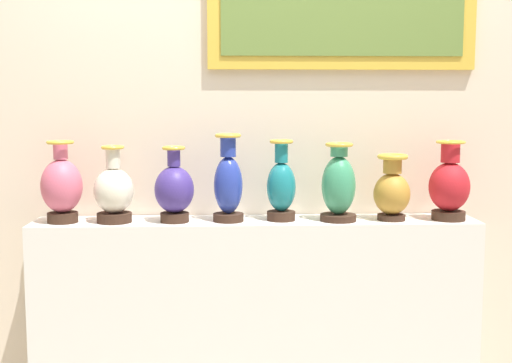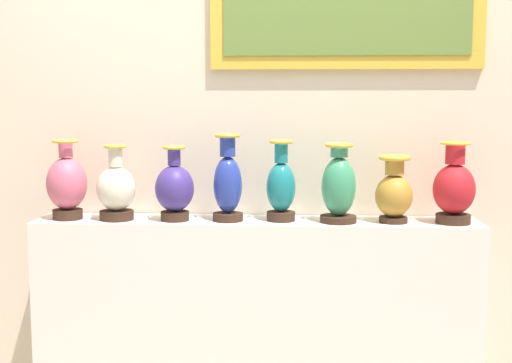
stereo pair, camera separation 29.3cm
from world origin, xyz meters
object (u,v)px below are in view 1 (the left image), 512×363
Objects in this scene: vase_jade at (339,186)px; vase_crimson at (449,186)px; vase_indigo at (174,190)px; vase_ochre at (392,191)px; vase_rose at (62,187)px; vase_teal at (281,187)px; vase_ivory at (114,192)px; vase_cobalt at (228,184)px.

vase_jade is 0.98× the size of vase_crimson.
vase_crimson reaches higher than vase_indigo.
vase_ochre is (0.95, 0.00, -0.01)m from vase_indigo.
vase_rose is 0.95m from vase_teal.
vase_ivory is 1.01× the size of vase_indigo.
vase_indigo is at bearing 179.93° from vase_crimson.
vase_indigo is 1.13× the size of vase_ochre.
vase_rose is 0.93× the size of vase_cobalt.
vase_cobalt is at bearing 178.95° from vase_jade.
vase_jade is 0.24m from vase_ochre.
vase_teal reaches higher than vase_rose.
vase_teal reaches higher than vase_crimson.
vase_cobalt is 1.31× the size of vase_ochre.
vase_cobalt is (0.23, 0.01, 0.03)m from vase_indigo.
vase_ochre is at bearing -1.93° from vase_teal.
vase_cobalt reaches higher than vase_ivory.
vase_crimson reaches higher than vase_ivory.
vase_cobalt is at bearing -176.29° from vase_teal.
vase_crimson is at bearing -0.18° from vase_ivory.
vase_teal is at bearing 1.43° from vase_ivory.
vase_ivory is at bearing -1.65° from vase_rose.
vase_cobalt is (0.49, 0.00, 0.03)m from vase_ivory.
vase_cobalt reaches higher than vase_ochre.
vase_indigo is 1.20m from vase_crimson.
vase_teal is 0.25m from vase_jade.
vase_ochre is at bearing 0.29° from vase_indigo.
vase_crimson reaches higher than vase_ochre.
vase_rose reaches higher than vase_crimson.
vase_rose is 1.21× the size of vase_ochre.
vase_ochre is (0.24, 0.01, -0.02)m from vase_jade.
vase_teal is 1.22× the size of vase_ochre.
vase_ivory is 1.47m from vase_crimson.
vase_teal is at bearing 174.54° from vase_jade.
vase_indigo is at bearing -178.50° from vase_cobalt.
vase_teal is (0.23, 0.02, -0.02)m from vase_cobalt.
vase_rose is at bearing 178.87° from vase_indigo.
vase_jade is at bearing -179.87° from vase_crimson.
vase_jade is (0.48, -0.01, -0.01)m from vase_cobalt.
vase_rose is at bearing 178.35° from vase_ivory.
vase_teal reaches higher than vase_ochre.
vase_rose reaches higher than vase_ochre.
vase_ivory is 0.95× the size of vase_crimson.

